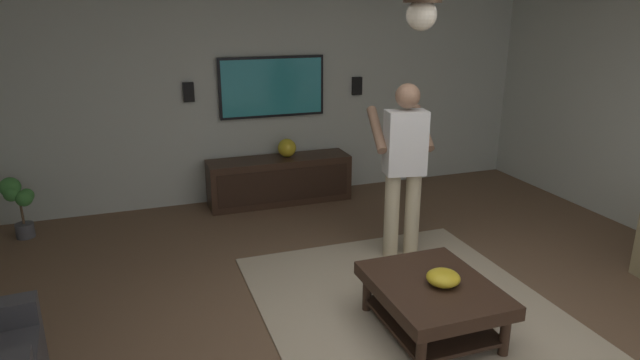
{
  "coord_description": "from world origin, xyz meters",
  "views": [
    {
      "loc": [
        -2.82,
        1.69,
        2.28
      ],
      "look_at": [
        1.17,
        0.29,
        0.93
      ],
      "focal_mm": 30.7,
      "sensor_mm": 36.0,
      "label": 1
    }
  ],
  "objects_px": {
    "person_standing": "(404,161)",
    "wall_speaker_right": "(189,92)",
    "wall_speaker_left": "(357,86)",
    "ceiling_fan": "(422,0)",
    "potted_plant_short": "(18,200)",
    "media_console": "(280,180)",
    "coffee_table": "(432,296)",
    "remote_black": "(444,282)",
    "remote_white": "(445,280)",
    "bowl": "(443,278)",
    "tv": "(272,87)",
    "vase_round": "(287,148)"
  },
  "relations": [
    {
      "from": "person_standing",
      "to": "wall_speaker_right",
      "type": "xyz_separation_m",
      "value": [
        2.07,
        1.66,
        0.41
      ]
    },
    {
      "from": "wall_speaker_left",
      "to": "ceiling_fan",
      "type": "xyz_separation_m",
      "value": [
        -3.73,
        1.25,
        0.99
      ]
    },
    {
      "from": "potted_plant_short",
      "to": "media_console",
      "type": "bearing_deg",
      "value": -86.61
    },
    {
      "from": "coffee_table",
      "to": "remote_black",
      "type": "relative_size",
      "value": 6.67
    },
    {
      "from": "person_standing",
      "to": "wall_speaker_left",
      "type": "xyz_separation_m",
      "value": [
        2.07,
        -0.41,
        0.39
      ]
    },
    {
      "from": "wall_speaker_right",
      "to": "remote_white",
      "type": "bearing_deg",
      "value": -157.89
    },
    {
      "from": "bowl",
      "to": "remote_white",
      "type": "distance_m",
      "value": 0.06
    },
    {
      "from": "potted_plant_short",
      "to": "remote_black",
      "type": "distance_m",
      "value": 4.29
    },
    {
      "from": "tv",
      "to": "remote_black",
      "type": "bearing_deg",
      "value": 6.14
    },
    {
      "from": "wall_speaker_right",
      "to": "potted_plant_short",
      "type": "bearing_deg",
      "value": 103.02
    },
    {
      "from": "tv",
      "to": "wall_speaker_right",
      "type": "bearing_deg",
      "value": -90.78
    },
    {
      "from": "media_console",
      "to": "person_standing",
      "type": "relative_size",
      "value": 1.04
    },
    {
      "from": "bowl",
      "to": "person_standing",
      "type": "bearing_deg",
      "value": -14.84
    },
    {
      "from": "vase_round",
      "to": "ceiling_fan",
      "type": "relative_size",
      "value": 0.19
    },
    {
      "from": "vase_round",
      "to": "wall_speaker_right",
      "type": "xyz_separation_m",
      "value": [
        0.22,
        1.08,
        0.69
      ]
    },
    {
      "from": "ceiling_fan",
      "to": "remote_white",
      "type": "bearing_deg",
      "value": -52.8
    },
    {
      "from": "remote_black",
      "to": "tv",
      "type": "bearing_deg",
      "value": -46.66
    },
    {
      "from": "person_standing",
      "to": "ceiling_fan",
      "type": "bearing_deg",
      "value": 163.01
    },
    {
      "from": "remote_white",
      "to": "remote_black",
      "type": "bearing_deg",
      "value": 38.99
    },
    {
      "from": "tv",
      "to": "ceiling_fan",
      "type": "bearing_deg",
      "value": -2.41
    },
    {
      "from": "remote_white",
      "to": "remote_black",
      "type": "xyz_separation_m",
      "value": [
        -0.02,
        0.02,
        0.0
      ]
    },
    {
      "from": "remote_white",
      "to": "vase_round",
      "type": "distance_m",
      "value": 3.12
    },
    {
      "from": "remote_white",
      "to": "bowl",
      "type": "bearing_deg",
      "value": 37.3
    },
    {
      "from": "remote_white",
      "to": "vase_round",
      "type": "xyz_separation_m",
      "value": [
        3.1,
        0.27,
        0.25
      ]
    },
    {
      "from": "potted_plant_short",
      "to": "vase_round",
      "type": "relative_size",
      "value": 2.91
    },
    {
      "from": "remote_white",
      "to": "ceiling_fan",
      "type": "relative_size",
      "value": 0.13
    },
    {
      "from": "potted_plant_short",
      "to": "wall_speaker_left",
      "type": "bearing_deg",
      "value": -83.84
    },
    {
      "from": "potted_plant_short",
      "to": "tv",
      "type": "bearing_deg",
      "value": -81.7
    },
    {
      "from": "remote_white",
      "to": "remote_black",
      "type": "height_order",
      "value": "same"
    },
    {
      "from": "potted_plant_short",
      "to": "remote_white",
      "type": "xyz_separation_m",
      "value": [
        -2.91,
        -3.16,
        0.0
      ]
    },
    {
      "from": "media_console",
      "to": "vase_round",
      "type": "height_order",
      "value": "vase_round"
    },
    {
      "from": "tv",
      "to": "potted_plant_short",
      "type": "xyz_separation_m",
      "value": [
        -0.41,
        2.78,
        -0.95
      ]
    },
    {
      "from": "media_console",
      "to": "potted_plant_short",
      "type": "height_order",
      "value": "potted_plant_short"
    },
    {
      "from": "wall_speaker_left",
      "to": "bowl",
      "type": "bearing_deg",
      "value": 167.37
    },
    {
      "from": "coffee_table",
      "to": "wall_speaker_right",
      "type": "bearing_deg",
      "value": 20.92
    },
    {
      "from": "remote_white",
      "to": "ceiling_fan",
      "type": "xyz_separation_m",
      "value": [
        -0.41,
        0.54,
        1.9
      ]
    },
    {
      "from": "remote_black",
      "to": "ceiling_fan",
      "type": "distance_m",
      "value": 2.0
    },
    {
      "from": "remote_white",
      "to": "potted_plant_short",
      "type": "bearing_deg",
      "value": -47.43
    },
    {
      "from": "tv",
      "to": "ceiling_fan",
      "type": "height_order",
      "value": "ceiling_fan"
    },
    {
      "from": "media_console",
      "to": "wall_speaker_right",
      "type": "relative_size",
      "value": 7.73
    },
    {
      "from": "wall_speaker_left",
      "to": "media_console",
      "type": "bearing_deg",
      "value": 103.02
    },
    {
      "from": "bowl",
      "to": "remote_black",
      "type": "bearing_deg",
      "value": -51.11
    },
    {
      "from": "tv",
      "to": "ceiling_fan",
      "type": "relative_size",
      "value": 1.08
    },
    {
      "from": "person_standing",
      "to": "bowl",
      "type": "bearing_deg",
      "value": 175.06
    },
    {
      "from": "vase_round",
      "to": "tv",
      "type": "bearing_deg",
      "value": 27.4
    },
    {
      "from": "potted_plant_short",
      "to": "wall_speaker_right",
      "type": "distance_m",
      "value": 2.08
    },
    {
      "from": "media_console",
      "to": "vase_round",
      "type": "bearing_deg",
      "value": 105.36
    },
    {
      "from": "coffee_table",
      "to": "remote_white",
      "type": "xyz_separation_m",
      "value": [
        -0.01,
        -0.09,
        0.12
      ]
    },
    {
      "from": "media_console",
      "to": "tv",
      "type": "relative_size",
      "value": 1.34
    },
    {
      "from": "potted_plant_short",
      "to": "wall_speaker_left",
      "type": "xyz_separation_m",
      "value": [
        0.42,
        -3.88,
        0.91
      ]
    }
  ]
}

